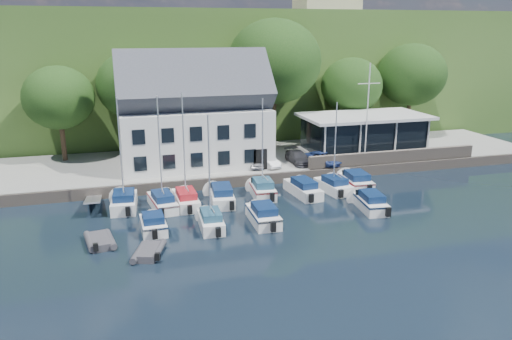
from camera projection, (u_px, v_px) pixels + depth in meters
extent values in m
plane|color=black|center=(329.00, 226.00, 36.19)|extent=(180.00, 180.00, 0.00)
cube|color=gray|center=(260.00, 161.00, 52.24)|extent=(60.00, 13.00, 1.00)
cube|color=#6D6257|center=(280.00, 178.00, 46.23)|extent=(60.00, 0.30, 1.00)
cube|color=#304C1C|center=(192.00, 62.00, 91.34)|extent=(160.00, 75.00, 16.00)
cube|color=#5E6633|center=(224.00, 17.00, 98.64)|extent=(50.00, 30.00, 0.30)
cube|color=#6D6257|center=(394.00, 157.00, 49.48)|extent=(18.00, 0.50, 1.20)
imported|color=silver|center=(256.00, 162.00, 47.84)|extent=(1.91, 3.38, 1.09)
imported|color=white|center=(268.00, 161.00, 48.02)|extent=(1.77, 3.46, 1.09)
imported|color=#323238|center=(298.00, 157.00, 49.20)|extent=(1.77, 4.18, 1.20)
imported|color=navy|center=(323.00, 158.00, 48.89)|extent=(2.61, 3.97, 1.27)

